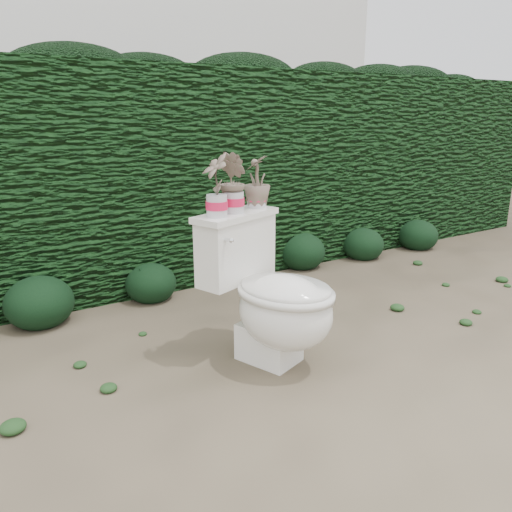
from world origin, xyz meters
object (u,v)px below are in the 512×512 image
potted_plant_left (216,187)px  potted_plant_right (257,183)px  toilet (272,298)px  potted_plant_center (234,184)px

potted_plant_left → potted_plant_right: (0.30, 0.11, -0.01)m
toilet → potted_plant_center: 0.62m
potted_plant_left → potted_plant_center: (0.12, 0.04, 0.00)m
toilet → potted_plant_left: bearing=121.3°
potted_plant_left → potted_plant_center: size_ratio=0.99×
toilet → potted_plant_center: size_ratio=2.64×
toilet → potted_plant_left: potted_plant_left is taller
toilet → potted_plant_right: potted_plant_right is taller
toilet → potted_plant_left: 0.63m
potted_plant_right → potted_plant_left: bearing=-30.2°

